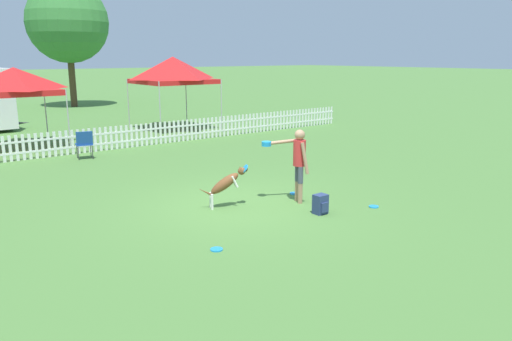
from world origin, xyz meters
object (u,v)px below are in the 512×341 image
frisbee_midfield (294,193)px  folding_chair_green_right (84,142)px  frisbee_near_handler (217,249)px  leaping_dog (226,183)px  canopy_tent_secondary (15,81)px  canopy_tent_main (173,70)px  frisbee_near_dog (374,207)px  backpack_on_grass (321,204)px  tree_left_grove (68,23)px  handler_person (297,157)px

frisbee_midfield → folding_chair_green_right: bearing=108.8°
frisbee_near_handler → frisbee_midfield: same height
leaping_dog → canopy_tent_secondary: 10.81m
canopy_tent_main → leaping_dog: bearing=-114.3°
frisbee_near_dog → backpack_on_grass: 1.33m
canopy_tent_main → frisbee_near_handler: bearing=-116.7°
frisbee_near_dog → canopy_tent_secondary: (-4.17, 12.52, 2.36)m
canopy_tent_main → tree_left_grove: bearing=90.1°
handler_person → frisbee_midfield: (0.42, 0.53, -1.03)m
canopy_tent_main → tree_left_grove: size_ratio=0.41×
frisbee_near_handler → folding_chair_green_right: 9.08m
handler_person → frisbee_near_dog: (1.06, -1.35, -1.03)m
canopy_tent_secondary → tree_left_grove: size_ratio=0.37×
tree_left_grove → folding_chair_green_right: bearing=-107.8°
frisbee_near_handler → frisbee_near_dog: size_ratio=1.00×
folding_chair_green_right → tree_left_grove: size_ratio=0.12×
backpack_on_grass → leaping_dog: bearing=129.1°
leaping_dog → backpack_on_grass: leaping_dog is taller
canopy_tent_secondary → tree_left_grove: bearing=64.4°
folding_chair_green_right → canopy_tent_main: 7.19m
frisbee_near_handler → frisbee_midfield: bearing=27.4°
canopy_tent_main → canopy_tent_secondary: bearing=-174.6°
folding_chair_green_right → tree_left_grove: 18.72m
frisbee_near_handler → frisbee_midfield: (3.46, 1.80, 0.00)m
backpack_on_grass → canopy_tent_main: (3.73, 12.74, 2.42)m
handler_person → canopy_tent_main: bearing=7.1°
handler_person → canopy_tent_secondary: canopy_tent_secondary is taller
canopy_tent_secondary → leaping_dog: bearing=-81.2°
frisbee_near_handler → folding_chair_green_right: folding_chair_green_right is taller
leaping_dog → canopy_tent_secondary: size_ratio=0.37×
frisbee_midfield → backpack_on_grass: bearing=-112.6°
frisbee_near_handler → tree_left_grove: 27.56m
handler_person → leaping_dog: bearing=90.4°
frisbee_midfield → canopy_tent_secondary: canopy_tent_secondary is taller
handler_person → folding_chair_green_right: handler_person is taller
backpack_on_grass → canopy_tent_secondary: canopy_tent_secondary is taller
leaping_dog → backpack_on_grass: 2.08m
folding_chair_green_right → tree_left_grove: tree_left_grove is taller
leaping_dog → canopy_tent_secondary: bearing=-147.5°
handler_person → frisbee_near_dog: handler_person is taller
handler_person → folding_chair_green_right: 8.02m
handler_person → folding_chair_green_right: bearing=38.4°
frisbee_near_handler → backpack_on_grass: backpack_on_grass is taller
frisbee_near_handler → tree_left_grove: tree_left_grove is taller
frisbee_near_dog → folding_chair_green_right: (-3.08, 9.09, 0.54)m
backpack_on_grass → canopy_tent_secondary: bearing=103.5°
handler_person → frisbee_midfield: bearing=-14.7°
handler_person → leaping_dog: size_ratio=1.55×
leaping_dog → frisbee_midfield: bearing=110.4°
canopy_tent_main → tree_left_grove: (-0.02, 13.19, 2.65)m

